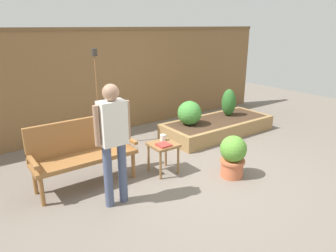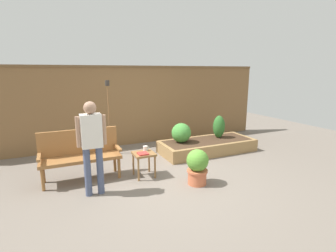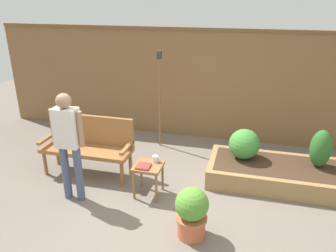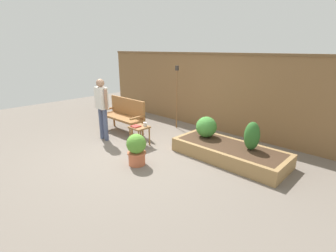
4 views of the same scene
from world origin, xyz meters
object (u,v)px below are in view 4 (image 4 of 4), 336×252
at_px(side_table, 139,130).
at_px(cup_on_table, 145,124).
at_px(person_by_bench, 102,104).
at_px(potted_boxwood, 136,149).
at_px(tiki_torch, 177,87).
at_px(garden_bench, 124,113).
at_px(book_on_table, 136,126).
at_px(shrub_near_bench, 206,127).
at_px(shrub_far_corner, 252,136).

height_order(side_table, cup_on_table, cup_on_table).
bearing_deg(side_table, person_by_bench, -159.73).
distance_m(potted_boxwood, person_by_bench, 1.89).
bearing_deg(tiki_torch, garden_bench, -122.83).
distance_m(garden_bench, book_on_table, 1.18).
bearing_deg(garden_bench, book_on_table, -23.79).
xyz_separation_m(side_table, person_by_bench, (-0.99, -0.37, 0.54)).
height_order(book_on_table, potted_boxwood, potted_boxwood).
height_order(book_on_table, tiki_torch, tiki_torch).
xyz_separation_m(side_table, shrub_near_bench, (1.29, 0.93, 0.14)).
distance_m(cup_on_table, tiki_torch, 1.75).
distance_m(cup_on_table, book_on_table, 0.23).
bearing_deg(person_by_bench, tiki_torch, 71.33).
height_order(garden_bench, shrub_near_bench, garden_bench).
distance_m(side_table, person_by_bench, 1.18).
xyz_separation_m(garden_bench, book_on_table, (1.08, -0.48, -0.05)).
height_order(tiki_torch, person_by_bench, tiki_torch).
height_order(side_table, tiki_torch, tiki_torch).
height_order(book_on_table, person_by_bench, person_by_bench).
relative_size(potted_boxwood, tiki_torch, 0.36).
relative_size(side_table, tiki_torch, 0.27).
relative_size(shrub_near_bench, person_by_bench, 0.31).
bearing_deg(shrub_near_bench, cup_on_table, -146.20).
xyz_separation_m(shrub_far_corner, person_by_bench, (-3.38, -1.29, 0.34)).
distance_m(side_table, tiki_torch, 1.89).
height_order(cup_on_table, book_on_table, cup_on_table).
height_order(side_table, potted_boxwood, potted_boxwood).
distance_m(shrub_near_bench, shrub_far_corner, 1.11).
xyz_separation_m(book_on_table, potted_boxwood, (0.81, -0.65, -0.15)).
xyz_separation_m(side_table, shrub_far_corner, (2.39, 0.93, 0.20)).
bearing_deg(shrub_far_corner, side_table, -158.86).
height_order(garden_bench, book_on_table, garden_bench).
bearing_deg(cup_on_table, shrub_far_corner, 19.28).
height_order(shrub_far_corner, person_by_bench, person_by_bench).
bearing_deg(cup_on_table, book_on_table, -122.39).
distance_m(shrub_far_corner, person_by_bench, 3.64).
bearing_deg(cup_on_table, garden_bench, 166.56).
bearing_deg(book_on_table, cup_on_table, 57.65).
bearing_deg(cup_on_table, person_by_bench, -155.75).
xyz_separation_m(cup_on_table, book_on_table, (-0.12, -0.19, -0.03)).
bearing_deg(shrub_near_bench, person_by_bench, -150.45).
relative_size(side_table, cup_on_table, 3.79).
bearing_deg(garden_bench, side_table, -19.68).
xyz_separation_m(book_on_table, shrub_far_corner, (2.44, 1.00, 0.10)).
bearing_deg(person_by_bench, potted_boxwood, -11.47).
height_order(shrub_near_bench, tiki_torch, tiki_torch).
relative_size(cup_on_table, tiki_torch, 0.07).
relative_size(shrub_far_corner, person_by_bench, 0.38).
height_order(garden_bench, cup_on_table, garden_bench).
xyz_separation_m(potted_boxwood, shrub_near_bench, (0.52, 1.65, 0.19)).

